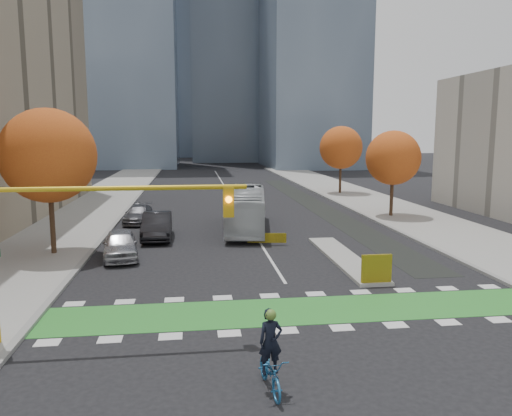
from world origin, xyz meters
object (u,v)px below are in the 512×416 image
object	(u,v)px
tree_east_far	(341,148)
parked_car_b	(157,226)
parked_car_c	(139,214)
hazard_board	(376,269)
tree_east_near	(393,158)
bus	(247,209)
cyclist	(270,364)
parked_car_a	(120,244)
tree_west	(48,156)
traffic_signal_west	(74,222)

from	to	relation	value
tree_east_far	parked_car_b	world-z (taller)	tree_east_far
parked_car_c	hazard_board	bearing A→B (deg)	-50.90
tree_east_near	parked_car_b	bearing A→B (deg)	-161.65
bus	parked_car_c	bearing A→B (deg)	162.40
hazard_board	cyclist	xyz separation A→B (m)	(-6.19, -8.58, -0.04)
parked_car_a	parked_car_b	size ratio (longest dim) A/B	0.88
tree_west	cyclist	distance (m)	19.70
tree_east_far	parked_car_a	size ratio (longest dim) A/B	1.68
bus	parked_car_c	xyz separation A→B (m)	(-7.94, 3.77, -0.82)
hazard_board	tree_west	xyz separation A→B (m)	(-16.00, 7.80, 4.82)
hazard_board	tree_east_far	size ratio (longest dim) A/B	0.18
parked_car_a	hazard_board	bearing A→B (deg)	-36.63
cyclist	parked_car_c	distance (m)	26.98
cyclist	parked_car_b	bearing A→B (deg)	95.46
tree_west	bus	bearing A→B (deg)	27.80
tree_east_far	parked_car_a	distance (m)	34.40
hazard_board	tree_east_far	distance (m)	35.13
bus	cyclist	bearing A→B (deg)	-86.84
traffic_signal_west	bus	bearing A→B (deg)	67.92
bus	parked_car_c	world-z (taller)	bus
tree_west	cyclist	size ratio (longest dim) A/B	3.62
traffic_signal_west	bus	world-z (taller)	traffic_signal_west
tree_west	parked_car_c	distance (m)	11.67
tree_west	traffic_signal_west	distance (m)	13.25
tree_west	parked_car_b	xyz separation A→B (m)	(5.49, 3.86, -4.76)
tree_west	parked_car_a	distance (m)	6.28
tree_east_near	tree_east_far	size ratio (longest dim) A/B	0.92
cyclist	parked_car_b	distance (m)	20.69
tree_east_far	parked_car_c	distance (m)	26.69
parked_car_b	parked_car_c	world-z (taller)	parked_car_b
hazard_board	parked_car_a	xyz separation A→B (m)	(-12.16, 6.66, -0.02)
tree_west	parked_car_a	size ratio (longest dim) A/B	1.80
hazard_board	parked_car_a	world-z (taller)	parked_car_a
hazard_board	bus	bearing A→B (deg)	107.39
tree_east_far	cyclist	size ratio (longest dim) A/B	3.37
parked_car_a	parked_car_b	world-z (taller)	parked_car_b
tree_west	parked_car_a	xyz separation A→B (m)	(3.84, -1.14, -4.84)
tree_west	traffic_signal_west	xyz separation A→B (m)	(4.07, -12.51, -1.58)
parked_car_c	traffic_signal_west	bearing A→B (deg)	-84.75
tree_east_near	bus	xyz separation A→B (m)	(-12.36, -3.86, -3.38)
tree_east_near	traffic_signal_west	bearing A→B (deg)	-131.52
tree_east_near	cyclist	distance (m)	30.23
tree_east_near	cyclist	xyz separation A→B (m)	(-14.19, -26.38, -4.11)
tree_east_far	parked_car_b	bearing A→B (deg)	-130.65
hazard_board	parked_car_b	world-z (taller)	parked_car_b
hazard_board	tree_east_near	xyz separation A→B (m)	(8.00, 17.80, 4.06)
tree_east_far	parked_car_b	size ratio (longest dim) A/B	1.47
traffic_signal_west	parked_car_b	distance (m)	16.74
tree_east_far	traffic_signal_west	world-z (taller)	tree_east_far
hazard_board	parked_car_a	size ratio (longest dim) A/B	0.31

